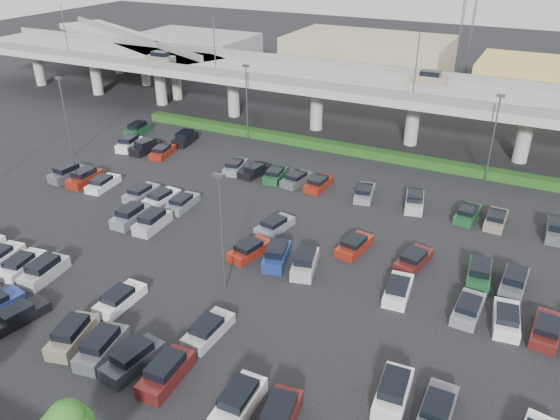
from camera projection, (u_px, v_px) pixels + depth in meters
name	position (u px, v px, depth m)	size (l,w,h in m)	color
ground	(270.00, 243.00, 51.36)	(280.00, 280.00, 0.00)	black
overpass	(377.00, 89.00, 73.61)	(150.00, 13.00, 15.80)	gray
on_ramp	(130.00, 43.00, 102.98)	(50.93, 30.13, 8.80)	gray
hedge	(358.00, 151.00, 70.93)	(66.00, 1.60, 1.10)	#163F12
parked_cars	(227.00, 249.00, 49.20)	(62.85, 41.66, 1.67)	#521715
light_poles	(240.00, 167.00, 51.70)	(66.90, 48.38, 10.30)	#454549
distant_buildings	(499.00, 75.00, 93.73)	(138.00, 24.00, 9.00)	gray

